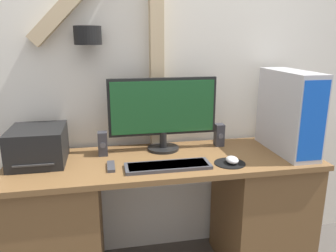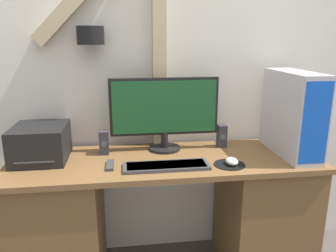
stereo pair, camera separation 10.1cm
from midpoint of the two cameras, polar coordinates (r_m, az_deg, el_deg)
name	(u,v)px [view 2 (the right image)]	position (r m, az deg, el deg)	size (l,w,h in m)	color
wall_back	(157,51)	(2.08, -0.42, 12.88)	(6.40, 0.20, 2.70)	silver
desk	(165,217)	(2.03, 0.99, -15.59)	(1.74, 0.56, 0.77)	brown
monitor	(164,110)	(1.94, 0.87, 2.82)	(0.65, 0.19, 0.44)	black
keyboard	(166,166)	(1.73, 1.40, -6.96)	(0.45, 0.14, 0.02)	#3D3D42
mousepad	(229,165)	(1.81, 12.24, -6.60)	(0.17, 0.17, 0.00)	black
mouse	(232,161)	(1.80, 12.65, -6.03)	(0.07, 0.09, 0.04)	silver
computer_tower	(293,114)	(2.03, 22.23, 2.00)	(0.17, 0.48, 0.48)	#B2B2B7
printer	(41,143)	(1.93, -19.93, -2.84)	(0.29, 0.32, 0.19)	black
speaker_left	(104,143)	(1.94, -9.61, -2.87)	(0.05, 0.06, 0.14)	#2D2D33
speaker_right	(222,136)	(2.08, 10.71, -1.70)	(0.05, 0.06, 0.14)	#2D2D33
remote_control	(110,165)	(1.76, -8.42, -6.79)	(0.04, 0.14, 0.02)	#38383D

